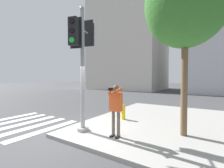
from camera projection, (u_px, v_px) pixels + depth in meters
The scene contains 8 objects.
ground_plane at pixel (67, 136), 5.38m from camera, with size 160.00×160.00×0.00m, color #424244.
sidewalk_corner at pixel (186, 125), 6.45m from camera, with size 8.00×8.00×0.12m.
crosswalk_stripes at pixel (24, 123), 6.85m from camera, with size 3.60×3.05×0.01m.
traffic_signal_pole at pixel (83, 54), 5.45m from camera, with size 0.67×1.48×4.54m.
person_photographer at pixel (116, 106), 4.94m from camera, with size 0.50×0.53×1.71m.
street_tree at pixel (186, 4), 4.95m from camera, with size 2.66×2.66×5.88m.
fire_hydrant at pixel (123, 112), 7.11m from camera, with size 0.19×0.25×0.70m.
building_left at pixel (129, 41), 30.98m from camera, with size 13.57×12.26×19.96m.
Camera 1 is at (4.21, -3.62, 2.03)m, focal length 24.00 mm.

